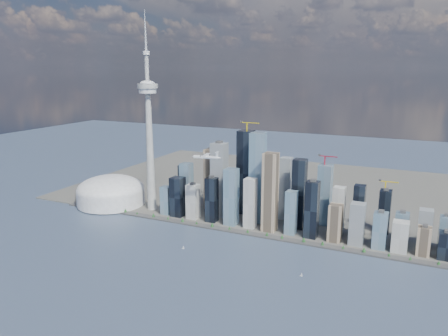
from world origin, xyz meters
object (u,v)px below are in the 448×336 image
at_px(sailboat_east, 301,275).
at_px(dome_stadium, 111,192).
at_px(airplane, 206,157).
at_px(needle_tower, 149,129).
at_px(sailboat_west, 183,248).

bearing_deg(sailboat_east, dome_stadium, 176.24).
bearing_deg(airplane, dome_stadium, 157.20).
height_order(airplane, sailboat_east, airplane).
height_order(needle_tower, sailboat_east, needle_tower).
bearing_deg(airplane, sailboat_east, -34.76).
distance_m(airplane, sailboat_east, 360.38).
distance_m(dome_stadium, sailboat_east, 679.95).
xyz_separation_m(needle_tower, sailboat_east, (504.35, -224.02, -233.02)).
distance_m(dome_stadium, airplane, 407.95).
height_order(needle_tower, dome_stadium, needle_tower).
height_order(sailboat_west, sailboat_east, sailboat_west).
relative_size(dome_stadium, sailboat_east, 22.79).
relative_size(dome_stadium, airplane, 2.75).
bearing_deg(airplane, sailboat_west, -101.81).
height_order(airplane, sailboat_west, airplane).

